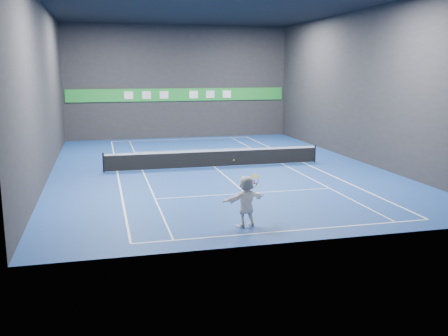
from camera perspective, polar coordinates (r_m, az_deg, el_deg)
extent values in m
plane|color=navy|center=(28.65, -1.08, 0.11)|extent=(26.00, 26.00, 0.00)
plane|color=black|center=(28.33, -1.15, 18.28)|extent=(26.00, 26.00, 0.00)
cube|color=#242426|center=(40.91, -5.23, 9.75)|extent=(18.00, 0.10, 9.00)
cube|color=#242426|center=(15.74, 9.56, 7.36)|extent=(18.00, 0.10, 9.00)
cube|color=#242426|center=(27.57, -19.88, 8.45)|extent=(0.10, 26.00, 9.00)
cube|color=#242426|center=(31.39, 15.32, 8.97)|extent=(0.10, 26.00, 9.00)
cube|color=white|center=(17.62, 7.64, -7.12)|extent=(10.98, 0.08, 0.01)
cube|color=white|center=(40.18, -4.87, 3.29)|extent=(10.98, 0.08, 0.01)
cube|color=white|center=(27.97, -12.11, -0.40)|extent=(0.08, 23.78, 0.01)
cube|color=white|center=(30.33, 9.08, 0.60)|extent=(0.08, 23.78, 0.01)
cube|color=white|center=(28.05, -9.30, -0.27)|extent=(0.06, 23.78, 0.01)
cube|color=white|center=(29.82, 6.64, 0.49)|extent=(0.06, 23.78, 0.01)
cube|color=white|center=(22.61, 2.54, -2.91)|extent=(8.23, 0.06, 0.01)
cube|color=white|center=(34.83, -3.43, 2.09)|extent=(8.23, 0.06, 0.01)
cube|color=white|center=(28.65, -1.08, 0.12)|extent=(0.06, 12.80, 0.01)
imported|color=white|center=(17.72, 2.55, -3.81)|extent=(1.80, 1.05, 1.85)
sphere|color=#C4DB24|center=(17.31, 1.14, 0.91)|extent=(0.06, 0.06, 0.06)
cylinder|color=black|center=(27.86, -13.61, 0.60)|extent=(0.10, 0.10, 1.07)
cylinder|color=black|center=(30.52, 10.34, 1.64)|extent=(0.10, 0.10, 1.07)
cube|color=black|center=(28.57, -1.09, 1.04)|extent=(12.40, 0.03, 0.86)
cube|color=white|center=(28.49, -1.09, 1.99)|extent=(12.40, 0.04, 0.10)
cube|color=#1F9030|center=(40.89, -5.19, 8.34)|extent=(17.64, 0.06, 1.00)
cube|color=white|center=(40.41, -10.85, 8.16)|extent=(0.70, 0.04, 0.60)
cube|color=silver|center=(40.51, -8.85, 8.23)|extent=(0.70, 0.04, 0.60)
cube|color=white|center=(40.66, -6.87, 8.29)|extent=(0.70, 0.04, 0.60)
cube|color=white|center=(41.03, -3.50, 8.38)|extent=(0.70, 0.04, 0.60)
cube|color=white|center=(41.30, -1.57, 8.41)|extent=(0.70, 0.04, 0.60)
cube|color=white|center=(41.63, 0.33, 8.44)|extent=(0.70, 0.04, 0.60)
torus|color=red|center=(17.68, 3.49, -1.41)|extent=(0.43, 0.34, 0.30)
cylinder|color=#B9C846|center=(17.65, 3.58, -0.96)|extent=(0.33, 0.30, 0.16)
cylinder|color=red|center=(17.69, 3.47, -1.59)|extent=(0.08, 0.11, 0.18)
cylinder|color=yellow|center=(17.72, 3.68, -2.01)|extent=(0.09, 0.21, 0.22)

